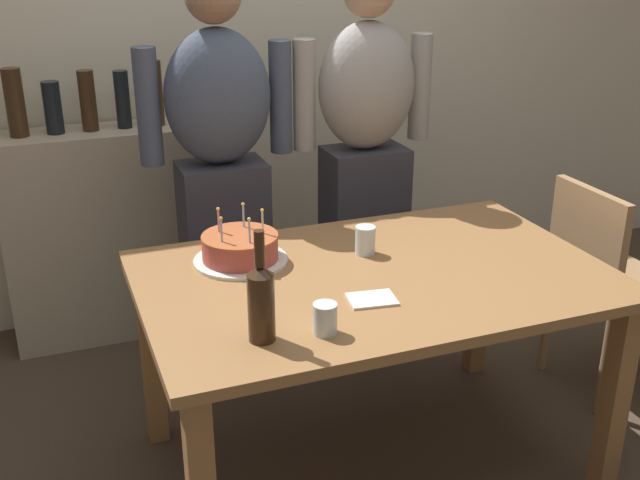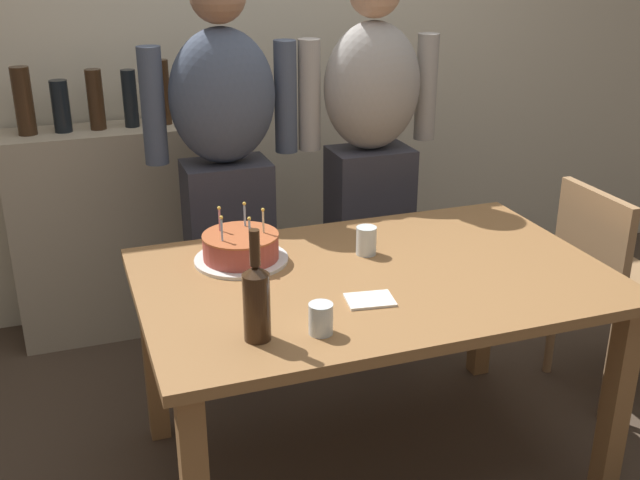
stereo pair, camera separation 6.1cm
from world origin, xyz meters
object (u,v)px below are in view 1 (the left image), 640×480
at_px(person_man_bearded, 222,174).
at_px(dining_chair, 602,273).
at_px(birthday_cake, 240,249).
at_px(person_woman_cardigan, 365,159).
at_px(water_glass_near, 325,319).
at_px(water_glass_far, 365,240).
at_px(wine_bottle, 261,300).
at_px(napkin_stack, 372,299).

relative_size(person_man_bearded, dining_chair, 1.90).
bearing_deg(dining_chair, birthday_cake, 85.43).
distance_m(birthday_cake, dining_chair, 1.46).
distance_m(person_woman_cardigan, dining_chair, 1.06).
height_order(water_glass_near, person_man_bearded, person_man_bearded).
xyz_separation_m(birthday_cake, person_woman_cardigan, (0.70, 0.56, 0.09)).
relative_size(water_glass_far, wine_bottle, 0.31).
height_order(water_glass_far, dining_chair, dining_chair).
bearing_deg(wine_bottle, birthday_cake, 80.81).
bearing_deg(water_glass_far, wine_bottle, -138.47).
relative_size(water_glass_far, person_man_bearded, 0.06).
height_order(birthday_cake, wine_bottle, wine_bottle).
bearing_deg(person_man_bearded, wine_bottle, 81.23).
xyz_separation_m(wine_bottle, person_man_bearded, (0.17, 1.09, 0.02)).
height_order(water_glass_near, dining_chair, dining_chair).
bearing_deg(napkin_stack, dining_chair, 14.92).
height_order(water_glass_near, wine_bottle, wine_bottle).
bearing_deg(birthday_cake, person_man_bearded, 81.62).
relative_size(birthday_cake, person_man_bearded, 0.19).
distance_m(water_glass_far, person_woman_cardigan, 0.71).
bearing_deg(water_glass_far, person_man_bearded, 117.29).
bearing_deg(water_glass_far, person_woman_cardigan, 66.11).
relative_size(wine_bottle, person_woman_cardigan, 0.19).
relative_size(wine_bottle, napkin_stack, 2.25).
xyz_separation_m(wine_bottle, napkin_stack, (0.37, 0.11, -0.11)).
relative_size(water_glass_near, wine_bottle, 0.28).
bearing_deg(person_man_bearded, napkin_stack, 101.83).
relative_size(wine_bottle, dining_chair, 0.36).
xyz_separation_m(water_glass_near, dining_chair, (1.34, 0.44, -0.27)).
distance_m(water_glass_near, person_man_bearded, 1.12).
relative_size(napkin_stack, person_man_bearded, 0.08).
relative_size(water_glass_near, water_glass_far, 0.90).
distance_m(napkin_stack, dining_chair, 1.20).
xyz_separation_m(water_glass_near, person_woman_cardigan, (0.62, 1.12, 0.09)).
height_order(birthday_cake, water_glass_far, birthday_cake).
relative_size(water_glass_near, napkin_stack, 0.63).
relative_size(water_glass_near, person_man_bearded, 0.05).
distance_m(birthday_cake, water_glass_far, 0.42).
bearing_deg(dining_chair, water_glass_far, 88.19).
height_order(wine_bottle, person_man_bearded, person_man_bearded).
xyz_separation_m(birthday_cake, napkin_stack, (0.29, -0.42, -0.04)).
relative_size(birthday_cake, water_glass_near, 3.55).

